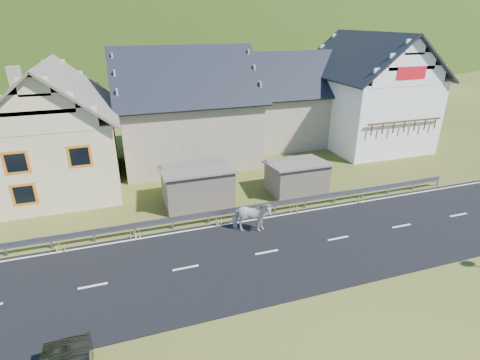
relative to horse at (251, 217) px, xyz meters
name	(u,v)px	position (x,y,z in m)	size (l,w,h in m)	color
ground	(267,253)	(0.05, -2.09, -0.91)	(160.00, 160.00, 0.00)	#3B4112
road	(267,253)	(0.05, -2.09, -0.89)	(60.00, 7.00, 0.04)	black
lane_markings	(267,252)	(0.05, -2.09, -0.86)	(60.00, 6.60, 0.01)	silver
guardrail	(243,209)	(0.05, 1.60, -0.35)	(28.10, 0.09, 0.75)	#93969B
shed_left	(197,186)	(-1.95, 4.41, 0.19)	(4.30, 3.30, 2.40)	#6C6153
shed_right	(297,177)	(4.55, 3.91, 0.09)	(3.80, 2.90, 2.20)	#6C6153
house_cream	(55,123)	(-9.96, 9.91, 3.45)	(7.80, 9.80, 8.30)	beige
house_stone_a	(184,100)	(-0.95, 12.91, 3.72)	(10.80, 9.80, 8.90)	tan
house_stone_b	(290,94)	(9.05, 14.91, 3.33)	(9.80, 8.80, 8.10)	tan
house_white	(367,86)	(15.05, 11.91, 4.15)	(8.80, 10.80, 9.70)	white
mountain	(138,85)	(5.05, 177.91, -20.91)	(440.00, 280.00, 260.00)	#1D400F
horse	(251,217)	(0.00, 0.00, 0.00)	(2.06, 0.94, 1.74)	silver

